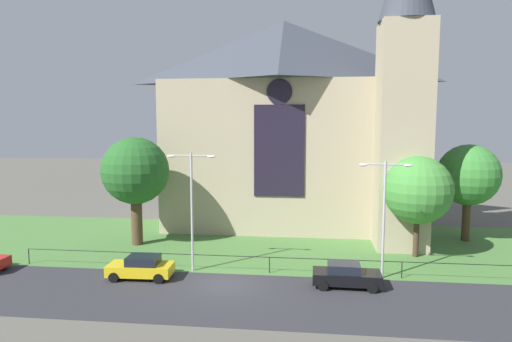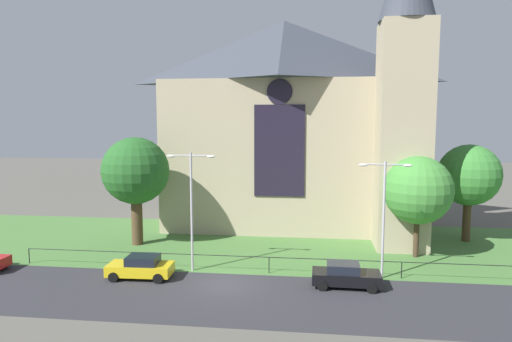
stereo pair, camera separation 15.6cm
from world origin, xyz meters
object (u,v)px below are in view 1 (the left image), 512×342
church_building (291,121)px  parked_car_yellow (141,267)px  tree_left_near (135,172)px  parked_car_black (346,275)px  streetlamp_far (384,204)px  streetlamp_near (192,196)px  tree_right_near (418,190)px  tree_right_far (468,175)px

church_building → parked_car_yellow: (-9.07, -16.97, -9.53)m
church_building → tree_left_near: church_building is taller
tree_left_near → parked_car_black: (16.59, -7.87, -5.40)m
tree_left_near → parked_car_yellow: (3.33, -7.88, -5.40)m
church_building → streetlamp_far: bearing=-66.0°
streetlamp_far → parked_car_yellow: bearing=-173.2°
church_building → streetlamp_near: church_building is taller
streetlamp_near → tree_left_near: bearing=136.5°
tree_right_near → streetlamp_far: (-3.28, -5.13, -0.17)m
tree_right_near → streetlamp_near: 16.87m
tree_right_far → streetlamp_far: (-8.64, -10.43, -0.73)m
tree_left_near → parked_car_yellow: bearing=-67.1°
church_building → tree_right_near: (9.98, -9.95, -5.14)m
streetlamp_near → streetlamp_far: size_ratio=1.06×
tree_right_far → tree_right_near: bearing=-135.3°
tree_right_near → tree_left_near: tree_left_near is taller
church_building → tree_right_far: 16.67m
tree_left_near → parked_car_black: size_ratio=2.12×
church_building → streetlamp_near: (-6.09, -15.08, -5.06)m
church_building → tree_left_near: size_ratio=2.89×
church_building → tree_right_near: church_building is taller
church_building → tree_right_far: size_ratio=3.12×
tree_right_far → streetlamp_near: tree_right_far is taller
tree_left_near → parked_car_yellow: tree_left_near is taller
parked_car_yellow → church_building: bearing=-120.1°
tree_left_near → streetlamp_far: tree_left_near is taller
church_building → parked_car_yellow: church_building is taller
streetlamp_near → parked_car_black: (10.28, -1.88, -4.47)m
parked_car_yellow → tree_right_near: bearing=-161.8°
parked_car_yellow → parked_car_black: same height
church_building → parked_car_black: bearing=-76.1°
church_building → tree_right_near: size_ratio=3.37×
church_building → streetlamp_far: size_ratio=3.36×
parked_car_black → streetlamp_near: bearing=170.8°
streetlamp_far → parked_car_yellow: 16.43m
tree_right_far → tree_right_near: size_ratio=1.08×
church_building → parked_car_yellow: 21.47m
church_building → parked_car_black: size_ratio=6.14×
parked_car_black → tree_right_far: bearing=48.9°
streetlamp_near → parked_car_yellow: (-2.98, -1.89, -4.47)m
church_building → tree_right_far: bearing=-16.9°
tree_right_far → parked_car_black: tree_right_far is taller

